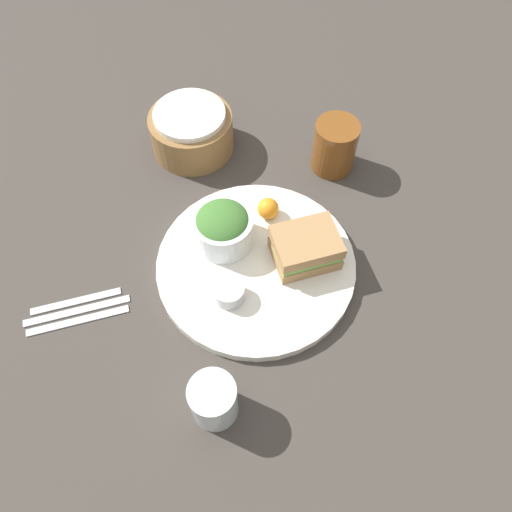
% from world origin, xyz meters
% --- Properties ---
extents(ground_plane, '(4.00, 4.00, 0.00)m').
position_xyz_m(ground_plane, '(0.00, 0.00, 0.00)').
color(ground_plane, '#3D3833').
extents(plate, '(0.34, 0.34, 0.02)m').
position_xyz_m(plate, '(0.00, 0.00, 0.01)').
color(plate, white).
rests_on(plate, ground_plane).
extents(sandwich, '(0.12, 0.11, 0.06)m').
position_xyz_m(sandwich, '(0.08, 0.01, 0.05)').
color(sandwich, '#A37A4C').
rests_on(sandwich, plate).
extents(salad_bowl, '(0.10, 0.10, 0.07)m').
position_xyz_m(salad_bowl, '(-0.06, 0.05, 0.06)').
color(salad_bowl, white).
rests_on(salad_bowl, plate).
extents(dressing_cup, '(0.05, 0.05, 0.03)m').
position_xyz_m(dressing_cup, '(-0.04, -0.06, 0.03)').
color(dressing_cup, '#B7B7BC').
rests_on(dressing_cup, plate).
extents(orange_wedge, '(0.04, 0.04, 0.04)m').
position_xyz_m(orange_wedge, '(0.02, 0.10, 0.04)').
color(orange_wedge, orange).
rests_on(orange_wedge, plate).
extents(drink_glass, '(0.08, 0.08, 0.10)m').
position_xyz_m(drink_glass, '(0.15, 0.23, 0.05)').
color(drink_glass, brown).
rests_on(drink_glass, ground_plane).
extents(bread_basket, '(0.16, 0.16, 0.09)m').
position_xyz_m(bread_basket, '(-0.12, 0.28, 0.04)').
color(bread_basket, olive).
rests_on(bread_basket, ground_plane).
extents(fork, '(0.16, 0.06, 0.01)m').
position_xyz_m(fork, '(-0.29, -0.10, 0.00)').
color(fork, silver).
rests_on(fork, ground_plane).
extents(knife, '(0.17, 0.06, 0.01)m').
position_xyz_m(knife, '(-0.29, -0.08, 0.00)').
color(knife, silver).
rests_on(knife, ground_plane).
extents(spoon, '(0.14, 0.05, 0.01)m').
position_xyz_m(spoon, '(-0.30, -0.06, 0.00)').
color(spoon, silver).
rests_on(spoon, ground_plane).
extents(water_glass, '(0.07, 0.07, 0.09)m').
position_xyz_m(water_glass, '(-0.06, -0.24, 0.04)').
color(water_glass, silver).
rests_on(water_glass, ground_plane).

